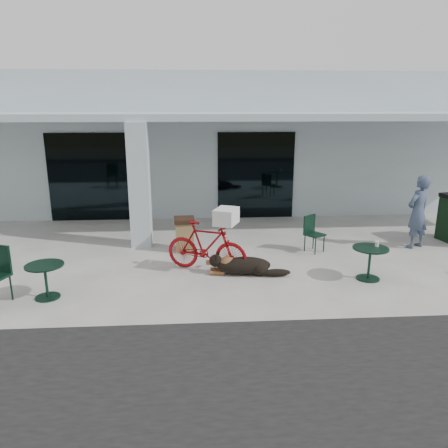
{
  "coord_description": "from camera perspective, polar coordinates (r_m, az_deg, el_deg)",
  "views": [
    {
      "loc": [
        -0.1,
        -8.58,
        3.53
      ],
      "look_at": [
        0.51,
        0.59,
        1.0
      ],
      "focal_mm": 35.0,
      "sensor_mm": 36.0,
      "label": 1
    }
  ],
  "objects": [
    {
      "name": "building",
      "position": [
        17.13,
        -3.51,
        11.09
      ],
      "size": [
        22.0,
        7.0,
        4.5
      ],
      "primitive_type": "cube",
      "color": "silver",
      "rests_on": "ground"
    },
    {
      "name": "cafe_chair_far_a",
      "position": [
        10.93,
        11.77,
        -1.3
      ],
      "size": [
        0.59,
        0.6,
        0.9
      ],
      "primitive_type": null,
      "rotation": [
        0.0,
        0.0,
        0.63
      ],
      "color": "black",
      "rests_on": "ground"
    },
    {
      "name": "cup_near_dog",
      "position": [
        10.16,
        -9.58,
        -4.91
      ],
      "size": [
        0.09,
        0.09,
        0.09
      ],
      "primitive_type": "cylinder",
      "rotation": [
        0.0,
        0.0,
        0.3
      ],
      "color": "white",
      "rests_on": "ground"
    },
    {
      "name": "storefront_glass_right",
      "position": [
        13.86,
        4.17,
        6.31
      ],
      "size": [
        2.4,
        0.06,
        2.7
      ],
      "primitive_type": "cube",
      "color": "black",
      "rests_on": "ground"
    },
    {
      "name": "cafe_table_near",
      "position": [
        8.87,
        -22.21,
        -6.95
      ],
      "size": [
        0.8,
        0.8,
        0.66
      ],
      "primitive_type": null,
      "rotation": [
        0.0,
        0.0,
        -0.14
      ],
      "color": "black",
      "rests_on": "ground"
    },
    {
      "name": "dog",
      "position": [
        9.37,
        2.62,
        -5.31
      ],
      "size": [
        1.37,
        0.6,
        0.44
      ],
      "primitive_type": null,
      "rotation": [
        0.0,
        0.0,
        -0.12
      ],
      "color": "black",
      "rests_on": "ground"
    },
    {
      "name": "trash_receptacle",
      "position": [
        10.84,
        -5.17,
        -1.34
      ],
      "size": [
        0.52,
        0.52,
        0.84
      ],
      "primitive_type": null,
      "rotation": [
        0.0,
        0.0,
        0.06
      ],
      "color": "olive",
      "rests_on": "ground"
    },
    {
      "name": "ground",
      "position": [
        9.28,
        -2.89,
        -7.0
      ],
      "size": [
        80.0,
        80.0,
        0.0
      ],
      "primitive_type": "plane",
      "color": "beige",
      "rests_on": "ground"
    },
    {
      "name": "cafe_table_far",
      "position": [
        9.56,
        18.44,
        -4.91
      ],
      "size": [
        0.81,
        0.81,
        0.69
      ],
      "primitive_type": null,
      "rotation": [
        0.0,
        0.0,
        -0.1
      ],
      "color": "black",
      "rests_on": "ground"
    },
    {
      "name": "laundry_basket",
      "position": [
        9.11,
        0.29,
        1.01
      ],
      "size": [
        0.6,
        0.68,
        0.33
      ],
      "primitive_type": "cube",
      "rotation": [
        0.0,
        0.0,
        1.17
      ],
      "color": "white",
      "rests_on": "bicycle"
    },
    {
      "name": "storefront_glass_left",
      "position": [
        14.08,
        -16.55,
        5.85
      ],
      "size": [
        2.8,
        0.06,
        2.7
      ],
      "primitive_type": "cube",
      "color": "black",
      "rests_on": "ground"
    },
    {
      "name": "column",
      "position": [
        11.14,
        -10.98,
        4.93
      ],
      "size": [
        0.5,
        0.5,
        3.12
      ],
      "primitive_type": "cube",
      "color": "silver",
      "rests_on": "ground"
    },
    {
      "name": "person",
      "position": [
        11.94,
        24.0,
        1.44
      ],
      "size": [
        0.8,
        0.7,
        1.85
      ],
      "primitive_type": "imported",
      "rotation": [
        0.0,
        0.0,
        3.62
      ],
      "color": "#3D4C67",
      "rests_on": "ground"
    },
    {
      "name": "overhang",
      "position": [
        12.18,
        -3.41,
        13.86
      ],
      "size": [
        22.0,
        2.8,
        0.18
      ],
      "primitive_type": "cube",
      "color": "silver",
      "rests_on": "column"
    },
    {
      "name": "bicycle",
      "position": [
        9.46,
        -2.3,
        -2.98
      ],
      "size": [
        1.89,
        1.19,
        1.1
      ],
      "primitive_type": "imported",
      "rotation": [
        0.0,
        0.0,
        1.17
      ],
      "color": "maroon",
      "rests_on": "ground"
    },
    {
      "name": "cup_on_table",
      "position": [
        9.56,
        19.34,
        -2.46
      ],
      "size": [
        0.09,
        0.09,
        0.11
      ],
      "primitive_type": "cylinder",
      "rotation": [
        0.0,
        0.0,
        -0.1
      ],
      "color": "white",
      "rests_on": "cafe_table_far"
    }
  ]
}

